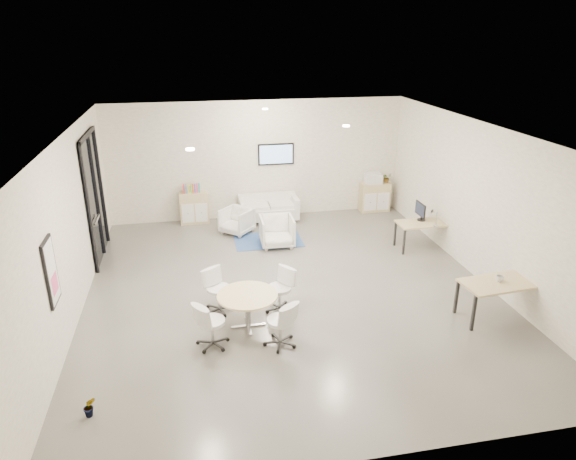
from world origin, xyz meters
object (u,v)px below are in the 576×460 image
(sideboard_left, at_px, (194,208))
(desk_rear, at_px, (424,225))
(armchair_right, at_px, (277,230))
(desk_front, at_px, (500,286))
(sideboard_right, at_px, (374,197))
(loveseat, at_px, (268,209))
(armchair_left, at_px, (237,220))
(round_table, at_px, (247,299))

(sideboard_left, xyz_separation_m, desk_rear, (5.31, -2.81, 0.16))
(sideboard_left, bearing_deg, armchair_right, -46.08)
(desk_rear, relative_size, desk_front, 0.87)
(sideboard_right, bearing_deg, loveseat, -176.82)
(armchair_left, distance_m, desk_rear, 4.65)
(desk_front, bearing_deg, sideboard_left, 125.72)
(armchair_left, bearing_deg, armchair_right, -7.23)
(sideboard_left, height_order, desk_rear, sideboard_left)
(sideboard_right, bearing_deg, armchair_left, -166.69)
(desk_front, bearing_deg, armchair_right, 124.17)
(sideboard_right, bearing_deg, desk_rear, -86.07)
(sideboard_left, xyz_separation_m, armchair_right, (1.91, -1.99, -0.02))
(desk_rear, relative_size, round_table, 1.20)
(loveseat, relative_size, round_table, 1.50)
(round_table, bearing_deg, loveseat, 77.11)
(sideboard_left, distance_m, desk_rear, 6.01)
(sideboard_right, height_order, armchair_left, sideboard_right)
(sideboard_left, height_order, armchair_left, sideboard_left)
(loveseat, xyz_separation_m, desk_rear, (3.31, -2.63, 0.27))
(armchair_left, distance_m, desk_front, 6.61)
(desk_rear, distance_m, round_table, 5.26)
(armchair_left, bearing_deg, sideboard_right, 55.58)
(desk_rear, distance_m, desk_front, 3.25)
(armchair_left, height_order, round_table, armchair_left)
(sideboard_left, xyz_separation_m, armchair_left, (1.04, -0.97, -0.07))
(armchair_left, distance_m, armchair_right, 1.34)
(loveseat, distance_m, armchair_left, 1.24)
(sideboard_left, bearing_deg, sideboard_right, -0.05)
(desk_rear, height_order, round_table, desk_rear)
(sideboard_right, distance_m, loveseat, 3.13)
(sideboard_right, relative_size, desk_rear, 0.66)
(armchair_left, height_order, desk_front, desk_front)
(sideboard_right, relative_size, round_table, 0.79)
(armchair_left, relative_size, round_table, 0.68)
(sideboard_left, relative_size, sideboard_right, 1.03)
(armchair_right, height_order, round_table, armchair_right)
(sideboard_right, relative_size, loveseat, 0.53)
(sideboard_left, relative_size, round_table, 0.81)
(loveseat, distance_m, desk_front, 6.73)
(sideboard_right, distance_m, armchair_right, 3.77)
(loveseat, relative_size, desk_rear, 1.25)
(armchair_right, bearing_deg, round_table, -106.53)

